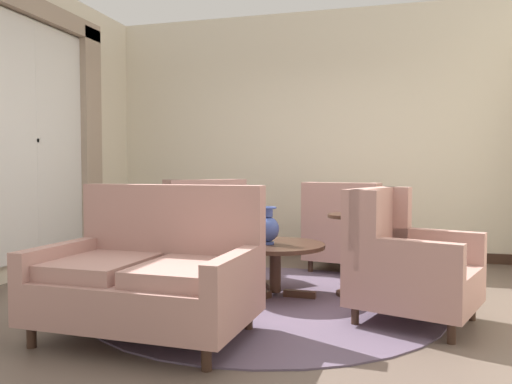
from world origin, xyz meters
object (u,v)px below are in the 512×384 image
armchair_back_corner (347,233)px  side_table (353,248)px  porcelain_vase (268,228)px  armchair_beside_settee (404,264)px  armchair_far_left (197,233)px  settee (150,276)px  coffee_table (275,253)px

armchair_back_corner → side_table: armchair_back_corner is taller
porcelain_vase → armchair_beside_settee: size_ratio=0.31×
porcelain_vase → side_table: bearing=18.3°
armchair_back_corner → porcelain_vase: bearing=79.4°
armchair_back_corner → armchair_far_left: bearing=28.8°
settee → side_table: size_ratio=1.97×
armchair_back_corner → armchair_beside_settee: 1.82m
armchair_far_left → side_table: (1.71, -0.63, 0.01)m
coffee_table → porcelain_vase: size_ratio=2.69×
armchair_back_corner → settee: bearing=78.7°
coffee_table → armchair_far_left: 1.34m
armchair_back_corner → armchair_far_left: 1.63m
coffee_table → porcelain_vase: porcelain_vase is taller
porcelain_vase → armchair_back_corner: armchair_back_corner is taller
armchair_far_left → side_table: size_ratio=1.69×
coffee_table → side_table: size_ratio=1.20×
settee → armchair_back_corner: (1.08, 2.51, 0.01)m
side_table → armchair_back_corner: bearing=97.8°
coffee_table → settee: bearing=-115.3°
armchair_far_left → settee: bearing=58.7°
porcelain_vase → settee: 1.30m
armchair_far_left → side_table: 1.82m
porcelain_vase → armchair_back_corner: 1.46m
porcelain_vase → armchair_beside_settee: (1.12, -0.39, -0.19)m
coffee_table → side_table: (0.65, 0.19, 0.05)m
armchair_far_left → side_table: armchair_far_left is taller
armchair_back_corner → side_table: size_ratio=1.39×
armchair_far_left → armchair_beside_settee: bearing=104.8°
side_table → coffee_table: bearing=-164.2°
coffee_table → settee: (-0.58, -1.22, 0.02)m
coffee_table → armchair_back_corner: (0.50, 1.29, 0.04)m
armchair_back_corner → armchair_far_left: size_ratio=0.82×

